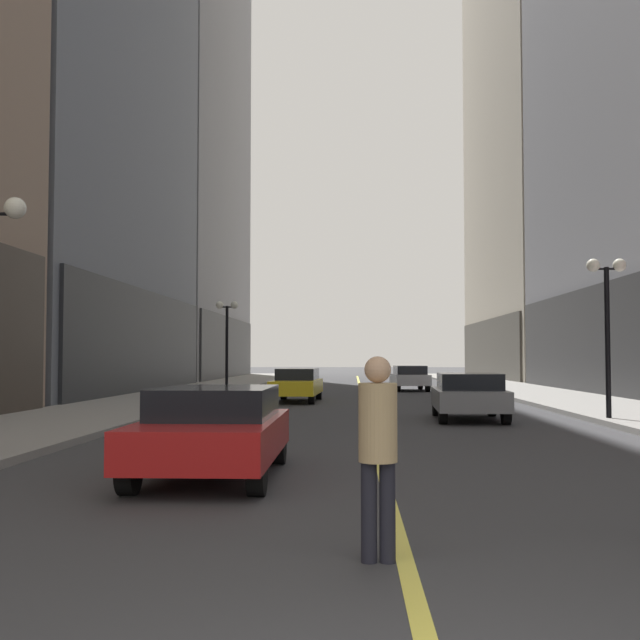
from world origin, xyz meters
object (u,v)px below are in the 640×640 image
car_red (214,428)px  street_lamp_right_mid (607,302)px  pedestrian_in_tan_trench (378,441)px  car_silver (410,377)px  street_lamp_left_far (227,326)px  car_grey (469,395)px  car_yellow (297,384)px

car_red → street_lamp_right_mid: 13.40m
pedestrian_in_tan_trench → street_lamp_right_mid: 16.00m
street_lamp_right_mid → car_silver: bearing=100.8°
car_silver → street_lamp_left_far: 10.43m
street_lamp_right_mid → car_grey: bearing=165.2°
street_lamp_right_mid → car_red: bearing=-132.6°
car_yellow → street_lamp_left_far: street_lamp_left_far is taller
car_red → street_lamp_left_far: size_ratio=0.97×
car_grey → car_silver: (-0.25, 19.22, -0.00)m
car_red → pedestrian_in_tan_trench: (2.27, -4.71, 0.32)m
car_grey → pedestrian_in_tan_trench: pedestrian_in_tan_trench is taller
car_grey → car_yellow: bearing=121.7°
car_silver → pedestrian_in_tan_trench: bearing=-94.6°
car_grey → car_yellow: size_ratio=0.88×
car_grey → street_lamp_left_far: bearing=122.4°
street_lamp_left_far → street_lamp_right_mid: bearing=-50.4°
pedestrian_in_tan_trench → street_lamp_left_far: size_ratio=0.40×
car_red → street_lamp_right_mid: (8.91, 9.68, 2.54)m
car_yellow → car_silver: size_ratio=1.15×
car_grey → car_red: bearing=-116.6°
car_red → car_yellow: 19.50m
car_yellow → street_lamp_right_mid: bearing=-47.3°
car_grey → car_yellow: (-5.47, 8.87, 0.00)m
car_yellow → car_silver: same height
street_lamp_left_far → street_lamp_right_mid: (12.80, -15.49, 0.00)m
pedestrian_in_tan_trench → street_lamp_right_mid: bearing=65.2°
car_red → street_lamp_left_far: street_lamp_left_far is taller
car_grey → street_lamp_right_mid: bearing=-14.8°
car_silver → street_lamp_left_far: street_lamp_left_far is taller
car_red → car_grey: size_ratio=1.03×
car_grey → street_lamp_right_mid: size_ratio=0.94×
car_grey → street_lamp_left_far: 17.41m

